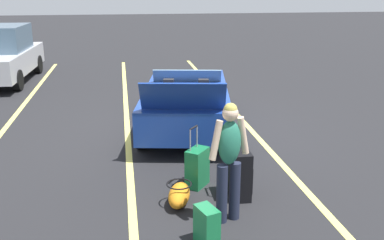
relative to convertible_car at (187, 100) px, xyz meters
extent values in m
plane|color=black|center=(-0.20, 0.03, -0.59)|extent=(80.00, 80.00, 0.00)
cube|color=#EAE066|center=(-0.20, -1.35, -0.59)|extent=(18.00, 0.12, 0.01)
cube|color=#EAE066|center=(-0.20, 1.35, -0.59)|extent=(18.00, 0.12, 0.01)
cube|color=navy|center=(-0.20, 0.03, 0.03)|extent=(4.35, 2.45, 0.64)
cube|color=navy|center=(1.22, -0.22, -0.08)|extent=(1.59, 1.88, 0.38)
cube|color=slate|center=(0.31, -0.06, 0.50)|extent=(0.45, 1.56, 0.31)
cube|color=black|center=(-0.33, 0.43, 0.46)|extent=(0.20, 0.24, 0.22)
cube|color=black|center=(-0.46, -0.29, 0.46)|extent=(0.20, 0.24, 0.22)
cube|color=navy|center=(-2.11, 0.38, 0.63)|extent=(0.62, 1.54, 0.56)
cylinder|color=black|center=(1.20, 0.61, -0.29)|extent=(0.63, 0.32, 0.60)
cylinder|color=black|center=(0.91, -0.99, -0.29)|extent=(0.63, 0.32, 0.60)
cylinder|color=black|center=(-1.30, 1.06, -0.29)|extent=(0.63, 0.32, 0.60)
cylinder|color=black|center=(-1.59, -0.54, -0.29)|extent=(0.63, 0.32, 0.60)
cube|color=black|center=(-3.59, -0.26, -0.22)|extent=(0.49, 0.29, 0.74)
cube|color=black|center=(-3.59, -0.41, -0.28)|extent=(0.38, 0.03, 0.41)
cylinder|color=gray|center=(-3.46, -0.19, 0.32)|extent=(0.02, 0.02, 0.35)
cylinder|color=gray|center=(-3.72, -0.18, 0.32)|extent=(0.02, 0.02, 0.35)
cylinder|color=black|center=(-3.59, -0.19, 0.50)|extent=(0.26, 0.03, 0.03)
sphere|color=black|center=(-3.42, -0.16, -0.57)|extent=(0.04, 0.04, 0.04)
sphere|color=black|center=(-3.76, -0.15, -0.57)|extent=(0.04, 0.04, 0.04)
cube|color=#19723F|center=(-3.12, 0.29, -0.28)|extent=(0.46, 0.44, 0.62)
cylinder|color=gray|center=(-3.00, 0.28, 0.20)|extent=(0.03, 0.03, 0.35)
cylinder|color=gray|center=(-3.17, 0.41, 0.20)|extent=(0.03, 0.03, 0.35)
cylinder|color=black|center=(-3.08, 0.35, 0.38)|extent=(0.19, 0.16, 0.03)
sphere|color=black|center=(-2.96, 0.28, -0.57)|extent=(0.04, 0.04, 0.04)
sphere|color=black|center=(-3.18, 0.45, -0.57)|extent=(0.04, 0.04, 0.04)
cube|color=#19723F|center=(-4.78, 0.46, -0.34)|extent=(0.39, 0.30, 0.50)
sphere|color=black|center=(-4.64, 0.43, -0.57)|extent=(0.04, 0.04, 0.04)
ellipsoid|color=orange|center=(-3.71, 0.66, -0.44)|extent=(0.70, 0.47, 0.30)
torus|color=black|center=(-3.71, 0.66, -0.26)|extent=(0.46, 0.46, 0.02)
cylinder|color=#1E2338|center=(-4.27, 0.16, -0.18)|extent=(0.19, 0.19, 0.82)
cylinder|color=#1E2338|center=(-4.21, -0.03, -0.18)|extent=(0.19, 0.19, 0.82)
ellipsoid|color=#267259|center=(-4.24, 0.06, 0.53)|extent=(0.31, 0.37, 0.60)
sphere|color=beige|center=(-4.24, 0.06, 0.92)|extent=(0.21, 0.21, 0.21)
sphere|color=tan|center=(-4.24, 0.06, 0.97)|extent=(0.18, 0.18, 0.18)
cylinder|color=beige|center=(-4.30, 0.26, 0.59)|extent=(0.15, 0.21, 0.53)
cylinder|color=beige|center=(-4.17, -0.13, 0.59)|extent=(0.15, 0.21, 0.53)
cube|color=#B2B2B7|center=(5.64, 5.30, 0.08)|extent=(4.57, 1.99, 0.70)
cylinder|color=black|center=(4.21, 4.53, -0.27)|extent=(0.65, 0.25, 0.64)
cylinder|color=black|center=(7.00, 4.41, -0.27)|extent=(0.65, 0.25, 0.64)
camera|label=1|loc=(-9.44, 1.39, 2.49)|focal=41.18mm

